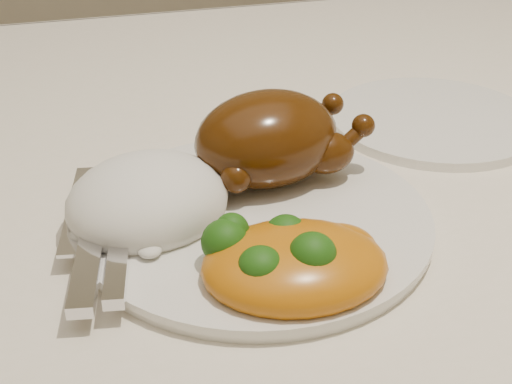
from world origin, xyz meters
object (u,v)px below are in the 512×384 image
object	(u,v)px
roast_chicken	(271,138)
dinner_plate	(256,221)
side_plate	(433,119)
dining_table	(180,276)

from	to	relation	value
roast_chicken	dinner_plate	bearing A→B (deg)	-126.84
side_plate	roast_chicken	xyz separation A→B (m)	(-0.20, -0.08, 0.04)
dinner_plate	side_plate	bearing A→B (deg)	30.99
dining_table	roast_chicken	size ratio (longest dim) A/B	10.27
dinner_plate	roast_chicken	bearing A→B (deg)	62.26
dinner_plate	roast_chicken	world-z (taller)	roast_chicken
side_plate	roast_chicken	size ratio (longest dim) A/B	1.33
dining_table	side_plate	xyz separation A→B (m)	(0.27, 0.04, 0.11)
dinner_plate	side_plate	world-z (taller)	dinner_plate
dining_table	side_plate	distance (m)	0.30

